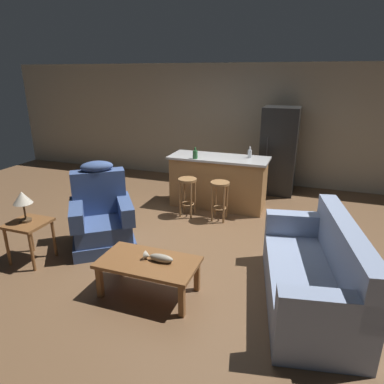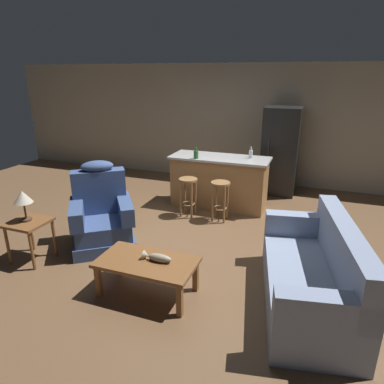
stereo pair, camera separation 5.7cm
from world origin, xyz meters
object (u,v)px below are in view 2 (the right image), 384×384
object	(u,v)px
table_lamp	(23,198)
bottle_short_amber	(251,154)
kitchen_island	(219,182)
bottle_tall_green	(196,154)
couch	(314,276)
coffee_table	(147,265)
bar_stool_left	(188,190)
refrigerator	(280,151)
bar_stool_right	(220,194)
recliner_near_lamp	(102,217)
fish_figurine	(157,258)
end_table	(29,228)

from	to	relation	value
table_lamp	bottle_short_amber	xyz separation A→B (m)	(2.36, 2.87, 0.16)
kitchen_island	bottle_tall_green	world-z (taller)	bottle_tall_green
couch	table_lamp	distance (m)	3.63
coffee_table	bar_stool_left	distance (m)	2.31
coffee_table	bar_stool_left	xyz separation A→B (m)	(-0.38, 2.27, 0.11)
couch	refrigerator	distance (m)	3.79
kitchen_island	bar_stool_right	bearing A→B (deg)	-72.08
recliner_near_lamp	bottle_tall_green	distance (m)	2.04
kitchen_island	bottle_tall_green	bearing A→B (deg)	-143.43
coffee_table	recliner_near_lamp	bearing A→B (deg)	143.71
table_lamp	coffee_table	bearing A→B (deg)	-4.55
couch	bar_stool_left	world-z (taller)	couch
coffee_table	couch	world-z (taller)	couch
recliner_near_lamp	bar_stool_left	size ratio (longest dim) A/B	1.76
kitchen_island	refrigerator	distance (m)	1.57
recliner_near_lamp	bar_stool_left	world-z (taller)	recliner_near_lamp
couch	bar_stool_left	size ratio (longest dim) A/B	2.98
coffee_table	bar_stool_right	world-z (taller)	bar_stool_right
recliner_near_lamp	bottle_short_amber	distance (m)	2.81
couch	coffee_table	bearing A→B (deg)	3.44
recliner_near_lamp	refrigerator	bearing A→B (deg)	110.20
bar_stool_left	bar_stool_right	distance (m)	0.58
kitchen_island	bar_stool_left	distance (m)	0.73
fish_figurine	refrigerator	size ratio (longest dim) A/B	0.19
fish_figurine	kitchen_island	distance (m)	2.88
coffee_table	fish_figurine	world-z (taller)	fish_figurine
coffee_table	bottle_tall_green	size ratio (longest dim) A/B	5.45
bar_stool_right	refrigerator	distance (m)	2.01
bar_stool_left	recliner_near_lamp	bearing A→B (deg)	-119.40
coffee_table	fish_figurine	bearing A→B (deg)	15.72
couch	kitchen_island	distance (m)	3.02
fish_figurine	table_lamp	world-z (taller)	table_lamp
fish_figurine	bar_stool_right	bearing A→B (deg)	87.88
couch	refrigerator	bearing A→B (deg)	-88.29
kitchen_island	refrigerator	xyz separation A→B (m)	(0.94, 1.20, 0.40)
bottle_tall_green	bottle_short_amber	distance (m)	0.98
bar_stool_left	bottle_tall_green	size ratio (longest dim) A/B	3.37
bar_stool_left	table_lamp	bearing A→B (deg)	-124.21
couch	bottle_short_amber	size ratio (longest dim) A/B	9.90
end_table	table_lamp	xyz separation A→B (m)	(-0.04, 0.01, 0.41)
kitchen_island	bar_stool_left	bearing A→B (deg)	-120.73
coffee_table	bottle_short_amber	bearing A→B (deg)	80.05
table_lamp	bar_stool_right	distance (m)	2.96
coffee_table	end_table	world-z (taller)	end_table
kitchen_island	couch	bearing A→B (deg)	-54.40
recliner_near_lamp	end_table	xyz separation A→B (m)	(-0.62, -0.73, 0.04)
fish_figurine	table_lamp	distance (m)	1.99
recliner_near_lamp	bar_stool_left	xyz separation A→B (m)	(0.79, 1.41, 0.05)
couch	end_table	distance (m)	3.56
bar_stool_right	bottle_short_amber	world-z (taller)	bottle_short_amber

